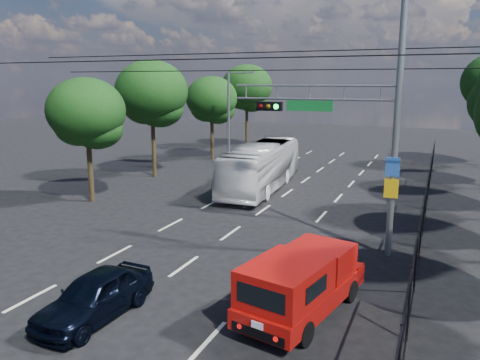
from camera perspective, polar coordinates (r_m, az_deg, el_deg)
The scene contains 14 objects.
ground at distance 13.96m, azimuth -15.40°, elevation -15.88°, with size 120.00×120.00×0.00m, color black.
lane_markings at distance 25.63m, azimuth 4.41°, elevation -2.55°, with size 6.12×38.00×0.01m.
signal_mast at distance 17.73m, azimuth 14.67°, elevation 7.78°, with size 6.43×0.39×9.50m.
streetlight_left at distance 34.68m, azimuth -1.13°, elevation 7.89°, with size 2.09×0.22×7.08m.
utility_wires at distance 20.00m, azimuth -0.22°, elevation 14.31°, with size 22.00×5.04×0.74m.
fence_right at distance 22.33m, azimuth 21.65°, elevation -2.85°, with size 0.06×34.03×2.00m.
tree_left_b at distance 26.05m, azimuth -18.12°, elevation 7.35°, with size 4.08×4.08×6.63m.
tree_left_c at distance 31.93m, azimuth -10.66°, elevation 9.94°, with size 4.80×4.80×7.80m.
tree_left_d at distance 38.67m, azimuth -3.44°, elevation 9.44°, with size 4.20×4.20×6.83m.
tree_left_e at distance 46.01m, azimuth 0.88°, elevation 10.88°, with size 4.92×4.92×7.99m.
red_pickup at distance 13.36m, azimuth 7.58°, elevation -12.20°, with size 2.71×5.16×1.83m.
navy_hatchback at distance 13.81m, azimuth -17.27°, elevation -13.32°, with size 1.53×3.80×1.29m, color black.
white_bus at distance 28.13m, azimuth 2.66°, elevation 1.69°, with size 2.36×10.07×2.80m, color silver.
white_van at distance 30.29m, azimuth -0.56°, elevation 0.94°, with size 1.31×3.76×1.24m, color silver.
Camera 1 is at (7.97, -9.49, 6.43)m, focal length 35.00 mm.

